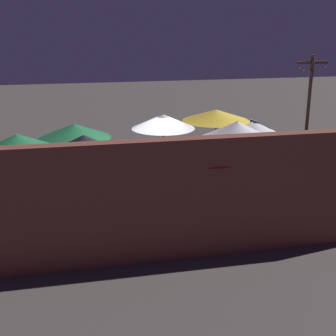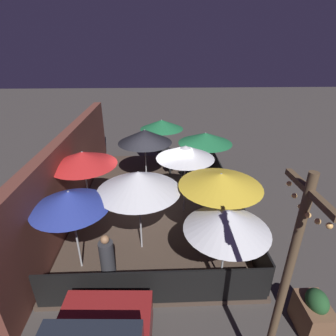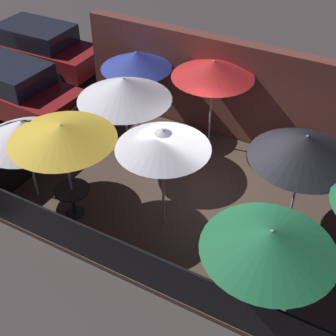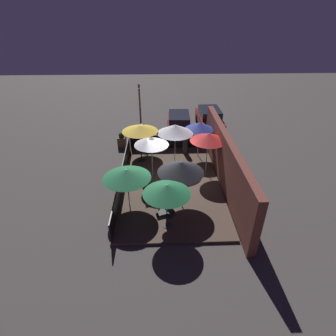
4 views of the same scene
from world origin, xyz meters
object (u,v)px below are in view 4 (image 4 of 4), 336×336
Objects in this scene: patio_umbrella_3 at (127,174)px; planter_box at (122,140)px; patio_umbrella_8 at (142,127)px; light_post at (140,111)px; patio_umbrella_6 at (175,129)px; patron_0 at (185,144)px; parked_car_0 at (179,124)px; patio_umbrella_2 at (151,141)px; patio_chair_1 at (147,189)px; patio_umbrella_7 at (208,137)px; patio_umbrella_1 at (167,189)px; dining_table_1 at (167,216)px; dining_table_0 at (141,153)px; patio_umbrella_5 at (199,126)px; parked_car_1 at (209,118)px; patio_umbrella_0 at (140,128)px; patio_chair_0 at (158,200)px; patio_umbrella_4 at (181,167)px.

planter_box is at bearing -170.54° from patio_umbrella_3.
patio_umbrella_8 is 2.20m from light_post.
patio_umbrella_6 is at bearing 58.75° from patio_umbrella_8.
planter_box is at bearing -127.83° from patio_umbrella_8.
parked_car_0 is (-3.42, -0.18, 0.12)m from patron_0.
patio_chair_1 is at bearing -6.64° from patio_umbrella_2.
parked_car_0 is (-3.28, 2.64, -1.08)m from patio_umbrella_8.
patio_umbrella_7 is 3.19m from patron_0.
light_post is at bearing -139.79° from patio_umbrella_7.
patio_umbrella_7 is (-4.56, 2.47, 0.24)m from patio_umbrella_1.
patio_umbrella_6 is 4.80m from planter_box.
patio_umbrella_2 is 4.53m from dining_table_1.
patio_umbrella_8 is at bearing -169.36° from dining_table_1.
patio_umbrella_1 is at bearing 0.00° from patio_chair_1.
parked_car_0 reaches higher than dining_table_0.
dining_table_0 is (1.18, -0.08, -1.25)m from patio_umbrella_8.
patio_umbrella_3 is at bearing -4.87° from dining_table_0.
patio_umbrella_6 is 4.47m from patio_chair_1.
parked_car_0 is (-3.86, -0.99, -1.35)m from patio_umbrella_5.
dining_table_0 is 0.84× the size of patio_chair_1.
parked_car_1 is (-4.46, 5.24, -1.08)m from patio_umbrella_8.
parked_car_0 is at bearing 173.06° from patio_umbrella_1.
patio_umbrella_3 is at bearing -4.62° from patio_umbrella_8.
patio_umbrella_0 is at bearing -110.89° from patio_umbrella_7.
patio_umbrella_6 is at bearing -128.69° from patio_umbrella_7.
patio_umbrella_6 reaches higher than dining_table_0.
planter_box is (-1.39, -4.43, -0.25)m from patron_0.
patron_0 is (-5.89, 1.83, 0.11)m from patio_chair_0.
patio_umbrella_3 reaches higher than patron_0.
patio_umbrella_3 reaches higher than planter_box.
patio_umbrella_8 is (-5.49, -2.07, -0.19)m from patio_umbrella_4.
patio_umbrella_4 is 2.43× the size of patio_chair_1.
patio_umbrella_1 reaches higher than patio_umbrella_8.
patio_umbrella_8 is at bearing 52.17° from planter_box.
parked_car_1 is (-4.59, 2.42, 0.12)m from patron_0.
dining_table_1 is (0.00, 0.00, -1.43)m from patio_umbrella_1.
patio_chair_0 is at bearing 8.58° from light_post.
patron_0 is (-1.04, 2.89, 0.04)m from dining_table_0.
patio_umbrella_6 is at bearing 142.48° from patio_umbrella_2.
patron_0 is (-1.04, 2.89, -1.61)m from patio_umbrella_0.
parked_car_0 is at bearing 152.80° from patio_chair_0.
parked_car_1 is at bearing 162.34° from patio_umbrella_4.
patio_umbrella_6 reaches higher than parked_car_0.
patio_umbrella_1 is at bearing 9.59° from patio_umbrella_2.
patio_umbrella_5 is 5.45m from parked_car_1.
patio_umbrella_6 is (0.07, 2.13, -0.04)m from patio_umbrella_0.
patio_umbrella_1 is (6.05, 1.43, -0.21)m from patio_umbrella_0.
patio_chair_0 is at bearing 12.36° from patio_umbrella_0.
patron_0 is (-7.09, 1.46, 0.03)m from dining_table_1.
light_post is at bearing -170.29° from dining_table_1.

